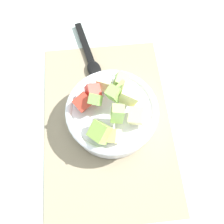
% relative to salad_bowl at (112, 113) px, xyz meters
% --- Properties ---
extents(ground_plane, '(2.40, 2.40, 0.00)m').
position_rel_salad_bowl_xyz_m(ground_plane, '(-0.01, 0.01, -0.05)').
color(ground_plane, silver).
extents(placemat, '(0.46, 0.30, 0.01)m').
position_rel_salad_bowl_xyz_m(placemat, '(-0.01, 0.01, -0.04)').
color(placemat, gray).
rests_on(placemat, ground_plane).
extents(salad_bowl, '(0.21, 0.21, 0.13)m').
position_rel_salad_bowl_xyz_m(salad_bowl, '(0.00, 0.00, 0.00)').
color(salad_bowl, white).
rests_on(salad_bowl, placemat).
extents(serving_spoon, '(0.20, 0.07, 0.01)m').
position_rel_salad_bowl_xyz_m(serving_spoon, '(0.18, 0.04, -0.04)').
color(serving_spoon, black).
rests_on(serving_spoon, placemat).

